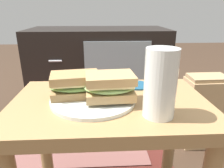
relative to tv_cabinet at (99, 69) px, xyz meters
name	(u,v)px	position (x,y,z in m)	size (l,w,h in m)	color
side_table	(110,128)	(0.04, -0.95, 0.08)	(0.56, 0.36, 0.46)	#A37A4C
tv_cabinet	(99,69)	(0.00, 0.00, 0.00)	(0.96, 0.46, 0.58)	black
area_rug	(63,136)	(-0.22, -0.44, -0.29)	(1.13, 0.66, 0.01)	#4C1E19
plate	(93,99)	(-0.01, -0.95, 0.17)	(0.24, 0.24, 0.01)	silver
sandwich_front	(76,85)	(-0.06, -0.93, 0.21)	(0.16, 0.11, 0.07)	#9E7A4C
sandwich_back	(111,86)	(0.04, -0.96, 0.22)	(0.14, 0.11, 0.07)	tan
beer_glass	(160,84)	(0.15, -1.04, 0.25)	(0.08, 0.08, 0.17)	silver
coaster	(137,85)	(0.14, -0.83, 0.17)	(0.09, 0.09, 0.01)	navy
paper_bag	(203,112)	(0.55, -0.53, -0.10)	(0.20, 0.14, 0.40)	tan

